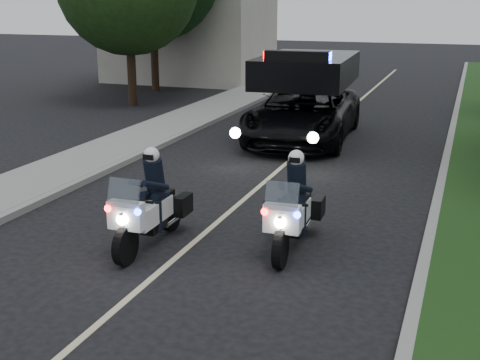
# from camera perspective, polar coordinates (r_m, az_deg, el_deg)

# --- Properties ---
(ground) EXTENTS (120.00, 120.00, 0.00)m
(ground) POSITION_cam_1_polar(r_m,az_deg,el_deg) (8.95, -14.28, -13.82)
(ground) COLOR black
(ground) RESTS_ON ground
(curb_right) EXTENTS (0.20, 60.00, 0.15)m
(curb_right) POSITION_cam_1_polar(r_m,az_deg,el_deg) (16.89, 17.63, 0.47)
(curb_right) COLOR gray
(curb_right) RESTS_ON ground
(grass_verge) EXTENTS (1.20, 60.00, 0.16)m
(grass_verge) POSITION_cam_1_polar(r_m,az_deg,el_deg) (16.89, 20.00, 0.26)
(grass_verge) COLOR #193814
(grass_verge) RESTS_ON ground
(curb_left) EXTENTS (0.20, 60.00, 0.15)m
(curb_left) POSITION_cam_1_polar(r_m,az_deg,el_deg) (18.98, -7.86, 2.74)
(curb_left) COLOR gray
(curb_left) RESTS_ON ground
(sidewalk_left) EXTENTS (2.00, 60.00, 0.16)m
(sidewalk_left) POSITION_cam_1_polar(r_m,az_deg,el_deg) (19.51, -10.73, 2.98)
(sidewalk_left) COLOR gray
(sidewalk_left) RESTS_ON ground
(building_far) EXTENTS (8.00, 6.00, 7.00)m
(building_far) POSITION_cam_1_polar(r_m,az_deg,el_deg) (35.47, -4.50, 14.52)
(building_far) COLOR #A8A396
(building_far) RESTS_ON ground
(lane_marking) EXTENTS (0.12, 50.00, 0.01)m
(lane_marking) POSITION_cam_1_polar(r_m,az_deg,el_deg) (17.51, 4.13, 1.49)
(lane_marking) COLOR #BFB78C
(lane_marking) RESTS_ON ground
(police_moto_left) EXTENTS (0.77, 2.15, 1.82)m
(police_moto_left) POSITION_cam_1_polar(r_m,az_deg,el_deg) (11.86, -7.92, -5.82)
(police_moto_left) COLOR silver
(police_moto_left) RESTS_ON ground
(police_moto_right) EXTENTS (0.83, 2.15, 1.80)m
(police_moto_right) POSITION_cam_1_polar(r_m,az_deg,el_deg) (11.67, 4.67, -6.09)
(police_moto_right) COLOR white
(police_moto_right) RESTS_ON ground
(police_suv) EXTENTS (3.29, 6.50, 3.09)m
(police_suv) POSITION_cam_1_polar(r_m,az_deg,el_deg) (20.50, 5.62, 3.58)
(police_suv) COLOR black
(police_suv) RESTS_ON ground
(bicycle) EXTENTS (0.68, 1.89, 0.99)m
(bicycle) POSITION_cam_1_polar(r_m,az_deg,el_deg) (27.61, 4.34, 6.82)
(bicycle) COLOR black
(bicycle) RESTS_ON ground
(cyclist) EXTENTS (0.65, 0.44, 1.81)m
(cyclist) POSITION_cam_1_polar(r_m,az_deg,el_deg) (27.61, 4.34, 6.82)
(cyclist) COLOR black
(cyclist) RESTS_ON ground
(tree_left_near) EXTENTS (5.92, 5.92, 9.51)m
(tree_left_near) POSITION_cam_1_polar(r_m,az_deg,el_deg) (27.49, -9.49, 6.61)
(tree_left_near) COLOR #1B3B13
(tree_left_near) RESTS_ON ground
(tree_left_far) EXTENTS (7.11, 7.11, 10.76)m
(tree_left_far) POSITION_cam_1_polar(r_m,az_deg,el_deg) (31.63, -7.51, 7.90)
(tree_left_far) COLOR black
(tree_left_far) RESTS_ON ground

